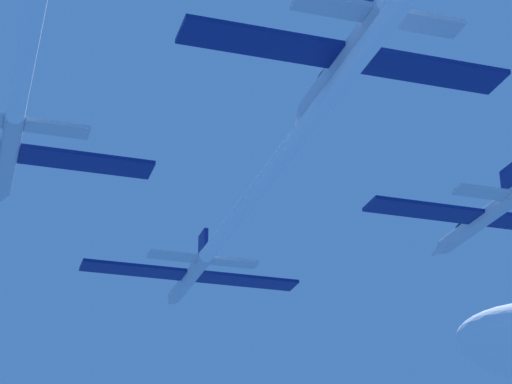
# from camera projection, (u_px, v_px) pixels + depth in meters

# --- Properties ---
(jet_lead) EXTENTS (20.28, 67.35, 3.36)m
(jet_lead) POSITION_uv_depth(u_px,v_px,m) (251.00, 198.00, 73.62)
(jet_lead) COLOR silver
(jet_left_wing) EXTENTS (20.28, 64.53, 3.36)m
(jet_left_wing) POSITION_uv_depth(u_px,v_px,m) (33.00, 14.00, 52.42)
(jet_left_wing) COLOR silver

